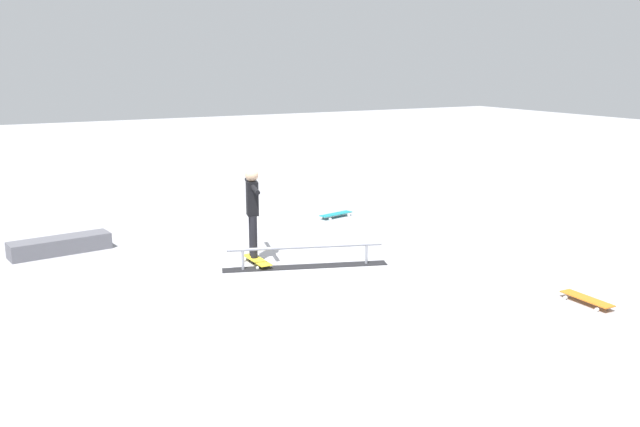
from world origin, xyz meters
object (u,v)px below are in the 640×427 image
Objects in this scene: skater_main at (252,208)px; loose_skateboard_teal at (336,214)px; grind_rail at (305,258)px; skateboard_main at (257,260)px; loose_skateboard_orange at (587,299)px; skate_ledge at (60,245)px.

loose_skateboard_teal is (-2.87, -2.22, -0.85)m from skater_main.
loose_skateboard_teal is at bearing -108.54° from grind_rail.
skateboard_main and loose_skateboard_teal have the same top height.
grind_rail is 3.21× the size of loose_skateboard_teal.
loose_skateboard_teal and loose_skateboard_orange have the same top height.
skateboard_main is (0.64, -0.51, -0.08)m from grind_rail.
grind_rail is at bearing 140.79° from skate_ledge.
skater_main is 3.72m from loose_skateboard_teal.
grind_rail is at bearing -123.66° from skater_main.
grind_rail reaches higher than skateboard_main.
skateboard_main is at bearing -170.38° from skater_main.
skate_ledge reaches higher than skateboard_main.
skateboard_main is 5.12m from loose_skateboard_orange.
loose_skateboard_teal is at bearing 3.97° from loose_skateboard_orange.
skater_main reaches higher than grind_rail.
skate_ledge is at bearing 67.87° from skater_main.
grind_rail is 1.55× the size of skate_ledge.
skater_main reaches higher than skateboard_main.
skater_main reaches higher than loose_skateboard_teal.
loose_skateboard_orange is at bearing 134.32° from skate_ledge.
grind_rail is at bearing 38.05° from loose_skateboard_orange.
skater_main is 1.92× the size of loose_skateboard_teal.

